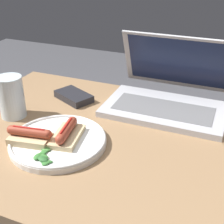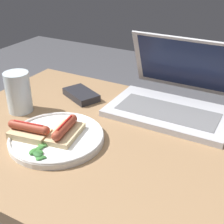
{
  "view_description": "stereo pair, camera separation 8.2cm",
  "coord_description": "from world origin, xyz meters",
  "px_view_note": "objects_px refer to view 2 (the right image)",
  "views": [
    {
      "loc": [
        0.19,
        -0.64,
        1.23
      ],
      "look_at": [
        -0.09,
        0.03,
        0.84
      ],
      "focal_mm": 50.0,
      "sensor_mm": 36.0,
      "label": 1
    },
    {
      "loc": [
        0.26,
        -0.61,
        1.23
      ],
      "look_at": [
        -0.09,
        0.03,
        0.84
      ],
      "focal_mm": 50.0,
      "sensor_mm": 36.0,
      "label": 2
    }
  ],
  "objects_px": {
    "drinking_glass": "(18,92)",
    "laptop": "(174,98)",
    "plate": "(57,137)",
    "external_drive": "(81,95)"
  },
  "relations": [
    {
      "from": "plate",
      "to": "laptop",
      "type": "bearing_deg",
      "value": 56.7
    },
    {
      "from": "drinking_glass",
      "to": "laptop",
      "type": "bearing_deg",
      "value": 29.86
    },
    {
      "from": "plate",
      "to": "external_drive",
      "type": "height_order",
      "value": "external_drive"
    },
    {
      "from": "plate",
      "to": "drinking_glass",
      "type": "distance_m",
      "value": 0.22
    },
    {
      "from": "external_drive",
      "to": "laptop",
      "type": "bearing_deg",
      "value": 38.54
    },
    {
      "from": "drinking_glass",
      "to": "external_drive",
      "type": "xyz_separation_m",
      "value": [
        0.11,
        0.16,
        -0.05
      ]
    },
    {
      "from": "plate",
      "to": "drinking_glass",
      "type": "relative_size",
      "value": 2.0
    },
    {
      "from": "laptop",
      "to": "external_drive",
      "type": "xyz_separation_m",
      "value": [
        -0.29,
        -0.07,
        -0.03
      ]
    },
    {
      "from": "drinking_glass",
      "to": "external_drive",
      "type": "bearing_deg",
      "value": 55.83
    },
    {
      "from": "laptop",
      "to": "external_drive",
      "type": "height_order",
      "value": "laptop"
    }
  ]
}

